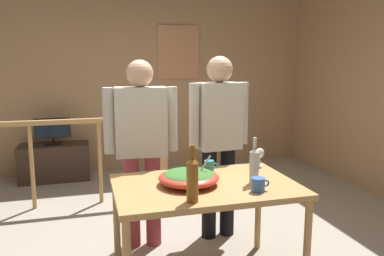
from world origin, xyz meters
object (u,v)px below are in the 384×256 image
Objects in this scene: flat_screen_tv at (53,129)px; person_standing_left at (141,139)px; wine_bottle_clear at (254,165)px; framed_picture at (178,52)px; person_standing_right at (219,133)px; wine_glass at (260,154)px; stair_railing at (79,148)px; salad_bowl at (189,177)px; mug_blue at (258,185)px; tv_console at (55,162)px; wine_bottle_amber at (192,179)px; serving_table at (205,194)px; mug_teal at (209,167)px.

person_standing_left reaches higher than flat_screen_tv.
framed_picture is at bearing 85.55° from wine_bottle_clear.
framed_picture reaches higher than flat_screen_tv.
wine_bottle_clear is 0.20× the size of person_standing_left.
wine_bottle_clear is 0.78m from person_standing_right.
stair_railing is at bearing 132.77° from wine_glass.
salad_bowl reaches higher than mug_blue.
wine_bottle_clear is at bearing 84.25° from person_standing_right.
flat_screen_tv reaches higher than mug_blue.
framed_picture is 2.33m from tv_console.
person_standing_right is (0.02, 0.78, 0.08)m from wine_bottle_clear.
mug_blue is (-0.27, -0.55, -0.06)m from wine_glass.
wine_bottle_amber is 2.83× the size of mug_blue.
flat_screen_tv is 3.65× the size of mug_blue.
wine_glass is (-0.02, -2.85, -0.86)m from framed_picture.
person_standing_right is (1.55, -2.18, 0.71)m from tv_console.
serving_table is 3.58× the size of wine_bottle_amber.
tv_console is at bearing 115.62° from mug_blue.
flat_screen_tv reaches higher than mug_teal.
stair_railing is 19.35× the size of wine_glass.
framed_picture is 3.10m from mug_teal.
framed_picture reaches higher than mug_teal.
flat_screen_tv is at bearing -58.70° from person_standing_right.
person_standing_left is at bearing -4.52° from person_standing_right.
wine_glass is at bearing -55.44° from tv_console.
wine_bottle_amber is 0.22× the size of person_standing_left.
stair_railing is 2.28m from wine_bottle_clear.
framed_picture is 6.22× the size of mug_blue.
person_standing_right is (0.06, 0.94, 0.17)m from mug_blue.
wine_glass is at bearing 8.86° from mug_teal.
person_standing_right is at bearing 88.77° from wine_bottle_clear.
serving_table is 0.82m from person_standing_left.
salad_bowl is 0.26× the size of person_standing_left.
stair_railing is 2.39m from mug_blue.
person_standing_right is at bearing -95.45° from framed_picture.
wine_bottle_clear is (1.19, -1.93, 0.23)m from stair_railing.
salad_bowl is at bearing -156.26° from wine_glass.
person_standing_right is (-0.24, -2.47, -0.75)m from framed_picture.
flat_screen_tv reaches higher than tv_console.
serving_table is at bearing 165.26° from wine_bottle_clear.
wine_bottle_clear is 2.63× the size of mug_blue.
person_standing_left is at bearing 156.97° from wine_glass.
flat_screen_tv is at bearing 124.88° from wine_glass.
wine_bottle_clear reaches higher than wine_glass.
wine_glass is 0.46× the size of wine_bottle_clear.
stair_railing is 1.70m from person_standing_right.
person_standing_left reaches higher than tv_console.
wine_bottle_amber reaches higher than flat_screen_tv.
stair_railing is at bearing -61.12° from person_standing_left.
stair_railing reaches higher than serving_table.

